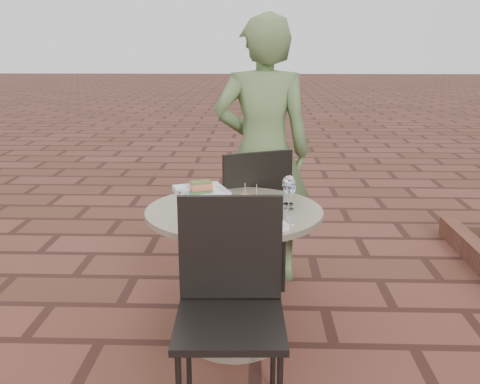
{
  "coord_description": "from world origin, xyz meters",
  "views": [
    {
      "loc": [
        0.0,
        -2.52,
        1.52
      ],
      "look_at": [
        -0.08,
        0.07,
        0.82
      ],
      "focal_mm": 40.0,
      "sensor_mm": 36.0,
      "label": 1
    }
  ],
  "objects_px": {
    "cafe_table": "(234,254)",
    "plate_tuna": "(250,224)",
    "plate_sliders": "(251,208)",
    "diner": "(263,153)",
    "chair_near": "(230,291)",
    "plate_salmon": "(201,191)",
    "chair_far": "(251,209)"
  },
  "relations": [
    {
      "from": "plate_salmon",
      "to": "diner",
      "type": "bearing_deg",
      "value": 56.94
    },
    {
      "from": "cafe_table",
      "to": "plate_salmon",
      "type": "relative_size",
      "value": 2.59
    },
    {
      "from": "chair_far",
      "to": "plate_tuna",
      "type": "height_order",
      "value": "chair_far"
    },
    {
      "from": "cafe_table",
      "to": "plate_tuna",
      "type": "bearing_deg",
      "value": -72.76
    },
    {
      "from": "plate_sliders",
      "to": "plate_tuna",
      "type": "bearing_deg",
      "value": -89.58
    },
    {
      "from": "cafe_table",
      "to": "diner",
      "type": "height_order",
      "value": "diner"
    },
    {
      "from": "diner",
      "to": "cafe_table",
      "type": "bearing_deg",
      "value": 77.43
    },
    {
      "from": "chair_near",
      "to": "plate_salmon",
      "type": "height_order",
      "value": "chair_near"
    },
    {
      "from": "diner",
      "to": "plate_salmon",
      "type": "xyz_separation_m",
      "value": [
        -0.35,
        -0.53,
        -0.11
      ]
    },
    {
      "from": "plate_salmon",
      "to": "plate_tuna",
      "type": "xyz_separation_m",
      "value": [
        0.29,
        -0.56,
        -0.01
      ]
    },
    {
      "from": "plate_salmon",
      "to": "plate_tuna",
      "type": "bearing_deg",
      "value": -62.89
    },
    {
      "from": "diner",
      "to": "plate_sliders",
      "type": "relative_size",
      "value": 5.81
    },
    {
      "from": "chair_near",
      "to": "diner",
      "type": "bearing_deg",
      "value": 82.11
    },
    {
      "from": "cafe_table",
      "to": "diner",
      "type": "bearing_deg",
      "value": 79.56
    },
    {
      "from": "diner",
      "to": "chair_far",
      "type": "bearing_deg",
      "value": 69.82
    },
    {
      "from": "cafe_table",
      "to": "chair_near",
      "type": "xyz_separation_m",
      "value": [
        0.01,
        -0.57,
        0.07
      ]
    },
    {
      "from": "cafe_table",
      "to": "plate_salmon",
      "type": "bearing_deg",
      "value": 125.57
    },
    {
      "from": "diner",
      "to": "plate_salmon",
      "type": "height_order",
      "value": "diner"
    },
    {
      "from": "plate_tuna",
      "to": "chair_near",
      "type": "bearing_deg",
      "value": -105.23
    },
    {
      "from": "chair_near",
      "to": "plate_tuna",
      "type": "bearing_deg",
      "value": 72.73
    },
    {
      "from": "chair_far",
      "to": "plate_salmon",
      "type": "relative_size",
      "value": 2.67
    },
    {
      "from": "chair_near",
      "to": "plate_salmon",
      "type": "relative_size",
      "value": 2.67
    },
    {
      "from": "chair_far",
      "to": "plate_sliders",
      "type": "bearing_deg",
      "value": 66.46
    },
    {
      "from": "chair_far",
      "to": "plate_salmon",
      "type": "bearing_deg",
      "value": 24.13
    },
    {
      "from": "chair_far",
      "to": "plate_sliders",
      "type": "relative_size",
      "value": 3.13
    },
    {
      "from": "cafe_table",
      "to": "chair_far",
      "type": "bearing_deg",
      "value": 82.58
    },
    {
      "from": "cafe_table",
      "to": "chair_near",
      "type": "bearing_deg",
      "value": -89.17
    },
    {
      "from": "chair_far",
      "to": "diner",
      "type": "distance_m",
      "value": 0.39
    },
    {
      "from": "chair_near",
      "to": "plate_tuna",
      "type": "height_order",
      "value": "chair_near"
    },
    {
      "from": "plate_sliders",
      "to": "plate_tuna",
      "type": "xyz_separation_m",
      "value": [
        0.0,
        -0.21,
        -0.01
      ]
    },
    {
      "from": "plate_sliders",
      "to": "plate_tuna",
      "type": "distance_m",
      "value": 0.21
    },
    {
      "from": "plate_sliders",
      "to": "diner",
      "type": "bearing_deg",
      "value": 85.82
    }
  ]
}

